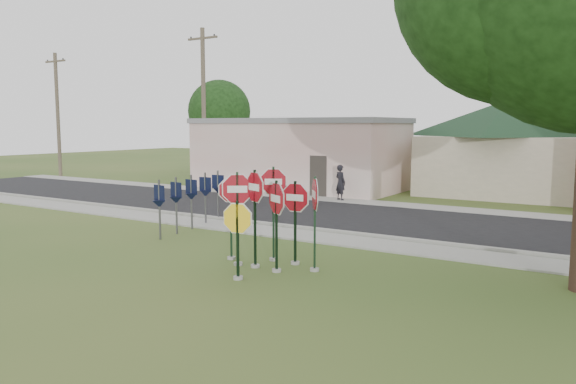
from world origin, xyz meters
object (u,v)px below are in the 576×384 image
Objects in this scene: stop_sign_center at (255,203)px; stop_sign_yellow at (238,231)px; pedestrian at (340,182)px; stop_sign_left at (237,204)px; utility_pole_near at (204,105)px.

stop_sign_center reaches higher than stop_sign_yellow.
pedestrian is (-4.47, 14.25, -0.26)m from stop_sign_yellow.
stop_sign_yellow is (0.33, -1.19, -0.53)m from stop_sign_center.
pedestrian is at bearing 105.39° from stop_sign_left.
stop_sign_left is (-0.86, 1.12, 0.47)m from stop_sign_yellow.
pedestrian is (-3.61, 13.13, -0.73)m from stop_sign_left.
stop_sign_center is at bearing -45.36° from utility_pole_near.
stop_sign_yellow is 14.94m from pedestrian.
stop_sign_yellow reaches higher than pedestrian.
utility_pole_near reaches higher than pedestrian.
stop_sign_yellow is at bearing -74.46° from stop_sign_center.
stop_sign_yellow is at bearing -52.55° from stop_sign_left.
utility_pole_near is 10.54m from pedestrian.
stop_sign_yellow is 1.49m from stop_sign_left.
utility_pole_near reaches higher than stop_sign_yellow.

